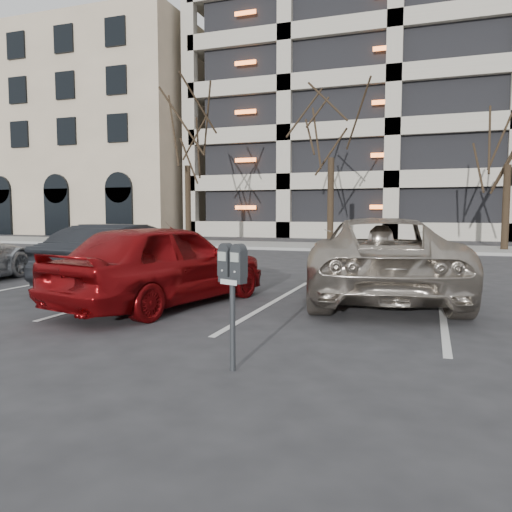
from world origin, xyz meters
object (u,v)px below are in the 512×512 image
tree_c (510,110)px  suv_silver (378,257)px  parking_meter (232,276)px  tree_b (332,102)px  tree_a (187,117)px  car_red (164,264)px  car_dark (124,255)px

tree_c → suv_silver: (-3.73, -12.44, -4.80)m
parking_meter → suv_silver: size_ratio=0.22×
tree_b → suv_silver: size_ratio=1.55×
tree_a → parking_meter: size_ratio=6.83×
tree_a → tree_b: tree_b is taller
suv_silver → car_red: 3.95m
tree_a → parking_meter: (9.35, -17.44, -5.21)m
tree_b → tree_a: bearing=180.0°
car_red → car_dark: bearing=-28.7°
tree_a → car_red: tree_a is taller
tree_c → car_red: size_ratio=1.83×
tree_a → tree_b: 7.00m
tree_a → car_dark: 14.74m
suv_silver → car_dark: suv_silver is taller
parking_meter → car_dark: size_ratio=0.31×
car_red → tree_a: bearing=-51.3°
suv_silver → car_dark: size_ratio=1.41×
tree_c → suv_silver: bearing=-106.7°
tree_a → tree_b: (7.00, 0.00, 0.21)m
tree_a → tree_b: size_ratio=0.97×
tree_a → suv_silver: (10.27, -12.44, -5.43)m
parking_meter → tree_c: bearing=96.5°
car_dark → tree_a: bearing=-64.5°
tree_a → parking_meter: 20.46m
tree_b → suv_silver: (3.27, -12.44, -5.64)m
tree_b → suv_silver: 14.04m
tree_a → car_red: bearing=-64.5°
parking_meter → car_dark: 6.44m
tree_c → car_red: 16.88m
tree_a → tree_c: 14.01m
tree_a → car_red: size_ratio=2.04×
parking_meter → car_red: car_red is taller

